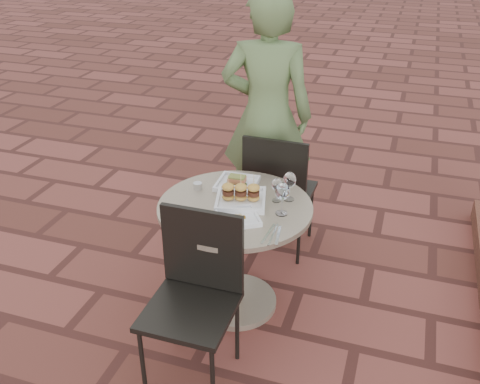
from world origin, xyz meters
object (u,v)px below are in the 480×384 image
(chair_near, at_px, (196,284))
(plate_salmon, at_px, (237,183))
(cafe_table, at_px, (235,240))
(plate_tuna, at_px, (238,217))
(plate_sliders, at_px, (241,196))
(chair_far, at_px, (278,185))
(diner, at_px, (267,116))

(chair_near, xyz_separation_m, plate_salmon, (-0.04, 0.77, 0.20))
(cafe_table, bearing_deg, plate_tuna, -66.05)
(chair_near, height_order, plate_sliders, chair_near)
(chair_near, bearing_deg, plate_tuna, 75.99)
(chair_far, bearing_deg, diner, -60.49)
(plate_salmon, bearing_deg, plate_sliders, -64.91)
(plate_tuna, bearing_deg, chair_near, -103.79)
(plate_sliders, xyz_separation_m, plate_tuna, (0.04, -0.19, -0.03))
(plate_salmon, relative_size, plate_sliders, 0.72)
(chair_near, relative_size, plate_tuna, 3.05)
(chair_near, xyz_separation_m, plate_tuna, (0.10, 0.39, 0.19))
(chair_far, bearing_deg, plate_sliders, 84.27)
(cafe_table, xyz_separation_m, chair_near, (-0.03, -0.54, 0.07))
(chair_near, xyz_separation_m, diner, (-0.06, 1.53, 0.36))
(cafe_table, height_order, diner, diner)
(cafe_table, distance_m, plate_salmon, 0.36)
(chair_far, height_order, plate_salmon, chair_far)
(chair_far, distance_m, plate_tuna, 0.82)
(plate_tuna, bearing_deg, cafe_table, 113.95)
(chair_near, relative_size, plate_sliders, 2.69)
(plate_tuna, bearing_deg, plate_salmon, 109.28)
(cafe_table, relative_size, plate_sliders, 2.61)
(cafe_table, relative_size, chair_near, 0.97)
(chair_near, relative_size, diner, 0.51)
(cafe_table, height_order, chair_near, chair_near)
(cafe_table, relative_size, plate_tuna, 2.95)
(diner, relative_size, plate_tuna, 5.97)
(cafe_table, bearing_deg, chair_far, 81.92)
(chair_far, relative_size, plate_sliders, 2.69)
(diner, bearing_deg, plate_tuna, 89.32)
(diner, bearing_deg, chair_far, 109.84)
(chair_far, distance_m, chair_near, 1.19)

